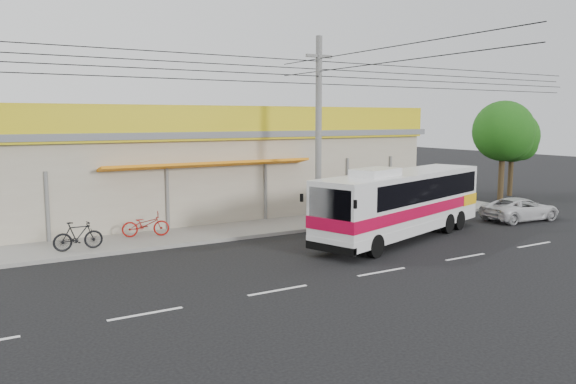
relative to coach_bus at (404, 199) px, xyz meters
name	(u,v)px	position (x,y,z in m)	size (l,w,h in m)	color
ground	(338,256)	(-4.31, -1.21, -1.69)	(120.00, 120.00, 0.00)	black
sidewalk	(263,228)	(-4.31, 4.79, -1.61)	(30.00, 3.20, 0.15)	gray
lane_markings	(382,272)	(-4.31, -3.71, -1.69)	(50.00, 0.12, 0.01)	silver
storefront_building	(214,170)	(-4.31, 10.33, 0.61)	(22.60, 9.20, 5.70)	#A29782
coach_bus	(404,199)	(0.00, 0.00, 0.00)	(10.41, 5.23, 3.15)	silver
motorbike_red	(146,224)	(-9.64, 5.26, -1.03)	(0.68, 1.95, 1.02)	maroon
motorbike_dark	(78,236)	(-12.56, 4.12, -0.99)	(0.51, 1.82, 1.09)	black
white_car	(521,209)	(7.99, 0.20, -1.11)	(1.91, 4.13, 1.15)	silver
utility_pole	(319,71)	(-2.42, 2.99, 5.46)	(34.00, 14.00, 8.67)	#5E5E5C
tree_near	(505,133)	(13.07, 5.36, 2.51)	(3.74, 3.74, 6.21)	#2F2112
tree_far	(514,138)	(15.36, 6.46, 2.15)	(3.42, 3.42, 5.68)	#2F2112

